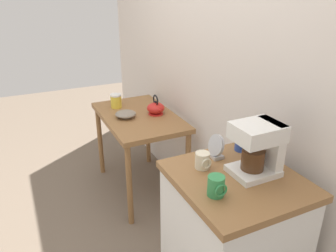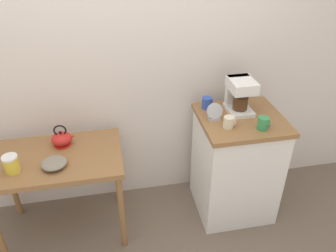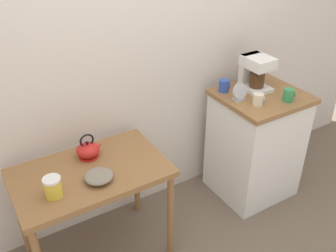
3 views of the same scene
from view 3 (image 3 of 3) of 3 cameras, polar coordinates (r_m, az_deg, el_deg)
name	(u,v)px [view 3 (image 3 of 3)]	position (r m, az deg, el deg)	size (l,w,h in m)	color
ground_plane	(174,227)	(2.99, 0.86, -14.81)	(8.00, 8.00, 0.00)	#6B5B4C
back_wall	(152,26)	(2.63, -2.47, 14.63)	(4.40, 0.10, 2.80)	silver
wooden_table	(91,182)	(2.43, -11.38, -8.24)	(0.93, 0.58, 0.72)	olive
kitchen_counter	(255,144)	(3.13, 12.83, -2.65)	(0.62, 0.57, 0.89)	white
bowl_stoneware	(99,176)	(2.27, -10.32, -7.39)	(0.17, 0.17, 0.05)	gray
teakettle	(88,150)	(2.46, -11.81, -3.48)	(0.18, 0.15, 0.17)	red
canister_enamel	(53,187)	(2.20, -16.80, -8.74)	(0.10, 0.10, 0.12)	gold
coffee_maker	(255,71)	(2.93, 12.86, 7.99)	(0.18, 0.22, 0.26)	white
mug_small_cream	(258,99)	(2.73, 13.34, 3.89)	(0.08, 0.07, 0.08)	beige
mug_blue	(224,86)	(2.88, 8.37, 5.96)	(0.08, 0.07, 0.09)	#2D4CAD
mug_tall_green	(289,95)	(2.84, 17.55, 4.45)	(0.08, 0.07, 0.09)	#338C4C
table_clock	(240,93)	(2.76, 10.66, 4.85)	(0.12, 0.06, 0.13)	#B2B5BA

